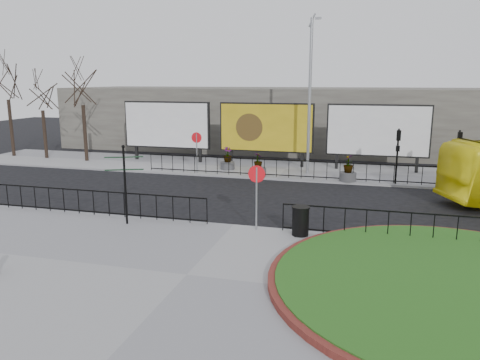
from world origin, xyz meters
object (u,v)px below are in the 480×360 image
(lamp_post, at_px, (310,94))
(fingerpost_sign, at_px, (125,177))
(billboard_mid, at_px, (266,128))
(planter_a, at_px, (228,161))
(planter_c, at_px, (348,171))
(litter_bin, at_px, (301,221))
(planter_b, at_px, (258,168))

(lamp_post, bearing_deg, fingerpost_sign, -115.02)
(billboard_mid, xyz_separation_m, lamp_post, (3.01, -1.97, 2.23))
(planter_a, relative_size, planter_c, 0.95)
(litter_bin, height_order, planter_a, planter_a)
(billboard_mid, xyz_separation_m, planter_b, (0.30, -3.57, -2.00))
(lamp_post, relative_size, planter_a, 6.55)
(billboard_mid, height_order, planter_c, billboard_mid)
(planter_b, height_order, planter_c, planter_c)
(planter_b, bearing_deg, lamp_post, 30.58)
(planter_a, xyz_separation_m, planter_b, (2.35, -1.60, -0.05))
(fingerpost_sign, height_order, planter_b, fingerpost_sign)
(planter_a, bearing_deg, litter_bin, -61.72)
(fingerpost_sign, height_order, planter_a, fingerpost_sign)
(planter_a, bearing_deg, billboard_mid, 43.94)
(litter_bin, xyz_separation_m, planter_a, (-6.24, 11.60, -0.02))
(fingerpost_sign, xyz_separation_m, planter_a, (0.55, 12.00, -1.36))
(planter_a, height_order, planter_b, planter_a)
(lamp_post, distance_m, planter_a, 6.56)
(planter_b, xyz_separation_m, planter_c, (5.16, 0.00, 0.08))
(planter_b, bearing_deg, planter_c, 0.00)
(billboard_mid, relative_size, fingerpost_sign, 1.98)
(fingerpost_sign, xyz_separation_m, planter_c, (8.05, 10.40, -1.33))
(billboard_mid, relative_size, lamp_post, 0.67)
(litter_bin, distance_m, planter_c, 10.08)
(lamp_post, bearing_deg, litter_bin, -84.15)
(billboard_mid, bearing_deg, litter_bin, -72.82)
(fingerpost_sign, bearing_deg, lamp_post, 45.30)
(lamp_post, relative_size, planter_c, 6.23)
(fingerpost_sign, relative_size, planter_a, 2.22)
(lamp_post, bearing_deg, planter_a, 180.00)
(billboard_mid, height_order, planter_b, billboard_mid)
(lamp_post, height_order, planter_a, lamp_post)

